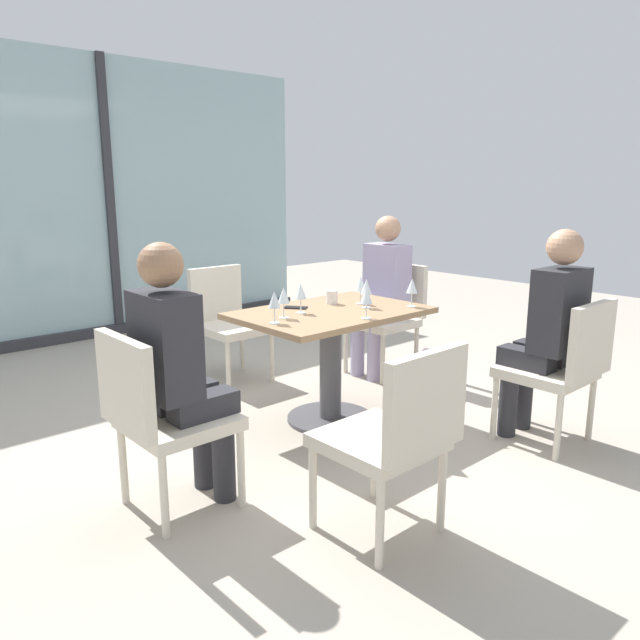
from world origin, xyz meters
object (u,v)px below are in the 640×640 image
Objects in this scene: person_far_right at (381,288)px; cell_phone_on_table at (296,308)px; chair_front_left at (396,431)px; person_side_end at (178,364)px; person_front_right at (548,326)px; wine_glass_4 at (301,292)px; wine_glass_0 at (361,284)px; chair_front_right at (563,364)px; handbag_0 at (430,372)px; wine_glass_3 at (366,297)px; coffee_cup at (332,297)px; wine_glass_5 at (274,300)px; dining_table_main at (331,342)px; wine_glass_6 at (412,286)px; chair_side_end at (159,412)px; chair_far_right at (390,311)px; wine_glass_1 at (366,287)px; wine_glass_2 at (284,296)px; chair_near_window at (227,317)px.

cell_phone_on_table is (-1.10, -0.27, 0.03)m from person_far_right.
person_side_end is (-0.52, 0.87, 0.20)m from chair_front_left.
person_front_right is 8.75× the size of cell_phone_on_table.
wine_glass_0 is at bearing -5.11° from wine_glass_4.
chair_front_right is 1.32m from wine_glass_0.
wine_glass_4 is (-0.48, 0.04, 0.00)m from wine_glass_0.
wine_glass_0 is at bearing 145.05° from handbag_0.
wine_glass_3 is 0.49m from coffee_cup.
wine_glass_3 is 0.54m from wine_glass_5.
person_front_right is (-0.25, -1.52, 0.00)m from person_far_right.
dining_table_main is 0.63m from wine_glass_6.
chair_side_end is at bearing -180.00° from person_side_end.
chair_far_right is 1.70m from wine_glass_5.
handbag_0 is (0.95, -0.07, -0.38)m from dining_table_main.
wine_glass_2 is (-0.58, 0.11, 0.00)m from wine_glass_1.
person_far_right is 1.00× the size of person_side_end.
person_far_right is at bearing 36.25° from wine_glass_1.
wine_glass_6 reaches higher than chair_front_left.
coffee_cup is at bearing 56.56° from chair_front_left.
wine_glass_0 is 0.62× the size of handbag_0.
wine_glass_1 and wine_glass_3 have the same top height.
dining_table_main is at bearing 12.80° from chair_side_end.
chair_far_right is at bearing 0.00° from person_far_right.
dining_table_main is 0.41m from wine_glass_1.
handbag_0 is (0.95, -1.25, -0.36)m from chair_near_window.
wine_glass_0 is (0.28, -1.16, 0.37)m from chair_near_window.
chair_side_end is (-1.35, -0.31, -0.03)m from dining_table_main.
wine_glass_3 is at bearing -0.50° from person_side_end.
chair_front_right is 0.69× the size of person_far_right.
wine_glass_5 is (0.76, 0.25, 0.16)m from person_side_end.
chair_far_right is 0.99m from wine_glass_0.
wine_glass_5 reaches higher than chair_front_left.
chair_side_end is 4.70× the size of wine_glass_4.
coffee_cup is 0.62× the size of cell_phone_on_table.
chair_side_end is 0.69× the size of person_side_end.
chair_far_right is at bearing 18.11° from wine_glass_5.
wine_glass_4 is 0.20m from cell_phone_on_table.
chair_side_end is (-2.08, 0.87, 0.00)m from chair_front_right.
handbag_0 is at bearing 2.04° from wine_glass_1.
chair_front_left is 2.37m from person_far_right.
wine_glass_5 is 1.28× the size of cell_phone_on_table.
coffee_cup reaches higher than cell_phone_on_table.
person_far_right is (0.25, 1.63, 0.20)m from chair_front_right.
person_far_right and person_side_end have the same top height.
wine_glass_4 is at bearing -154.62° from cell_phone_on_table.
person_far_right is 0.96m from wine_glass_1.
wine_glass_4 is (-1.29, -0.40, 0.37)m from chair_far_right.
wine_glass_2 is at bearing -161.65° from person_far_right.
coffee_cup is (-0.58, 1.21, 0.08)m from person_front_right.
chair_far_right is at bearing 47.52° from handbag_0.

